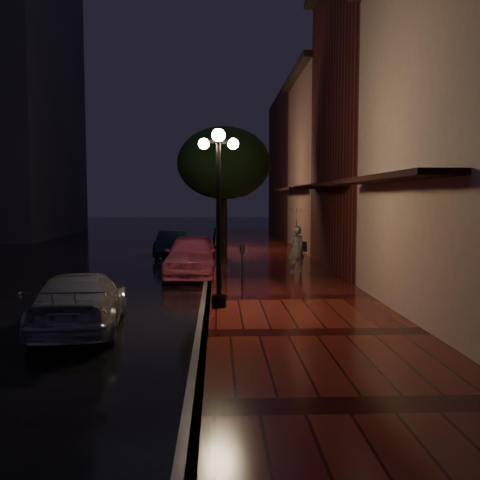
% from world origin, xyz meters
% --- Properties ---
extents(ground, '(120.00, 120.00, 0.00)m').
position_xyz_m(ground, '(0.00, 0.00, 0.00)').
color(ground, black).
rests_on(ground, ground).
extents(sidewalk, '(4.50, 60.00, 0.15)m').
position_xyz_m(sidewalk, '(2.25, 0.00, 0.07)').
color(sidewalk, '#4A0F0D').
rests_on(sidewalk, ground).
extents(curb, '(0.25, 60.00, 0.15)m').
position_xyz_m(curb, '(0.00, 0.00, 0.07)').
color(curb, '#595451').
rests_on(curb, ground).
extents(storefront_mid, '(5.00, 8.00, 11.00)m').
position_xyz_m(storefront_mid, '(7.00, 2.00, 5.50)').
color(storefront_mid, '#511914').
rests_on(storefront_mid, ground).
extents(storefront_far, '(5.00, 8.00, 9.00)m').
position_xyz_m(storefront_far, '(7.00, 10.00, 4.50)').
color(storefront_far, '#8C5951').
rests_on(storefront_far, ground).
extents(storefront_extra, '(5.00, 12.00, 10.00)m').
position_xyz_m(storefront_extra, '(7.00, 20.00, 5.00)').
color(storefront_extra, '#511914').
rests_on(storefront_extra, ground).
extents(streetlamp_near, '(0.96, 0.36, 4.31)m').
position_xyz_m(streetlamp_near, '(0.35, -5.00, 2.60)').
color(streetlamp_near, black).
rests_on(streetlamp_near, sidewalk).
extents(streetlamp_far, '(0.96, 0.36, 4.31)m').
position_xyz_m(streetlamp_far, '(0.35, 9.00, 2.60)').
color(streetlamp_far, black).
rests_on(streetlamp_far, sidewalk).
extents(street_tree, '(4.16, 4.16, 5.80)m').
position_xyz_m(street_tree, '(0.61, 5.99, 4.24)').
color(street_tree, black).
rests_on(street_tree, sidewalk).
extents(pink_car, '(1.94, 4.56, 1.54)m').
position_xyz_m(pink_car, '(-0.60, 1.13, 0.77)').
color(pink_car, '#F16387').
rests_on(pink_car, ground).
extents(navy_car, '(1.47, 3.78, 1.23)m').
position_xyz_m(navy_car, '(-1.88, 7.84, 0.61)').
color(navy_car, black).
rests_on(navy_car, ground).
extents(silver_car, '(2.17, 4.42, 1.24)m').
position_xyz_m(silver_car, '(-2.60, -6.55, 0.62)').
color(silver_car, '#98999F').
rests_on(silver_car, ground).
extents(woman_with_umbrella, '(0.97, 0.99, 2.34)m').
position_xyz_m(woman_with_umbrella, '(3.10, 0.81, 1.70)').
color(woman_with_umbrella, white).
rests_on(woman_with_umbrella, sidewalk).
extents(parking_meter, '(0.15, 0.13, 1.38)m').
position_xyz_m(parking_meter, '(1.00, -3.23, 0.98)').
color(parking_meter, black).
rests_on(parking_meter, sidewalk).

